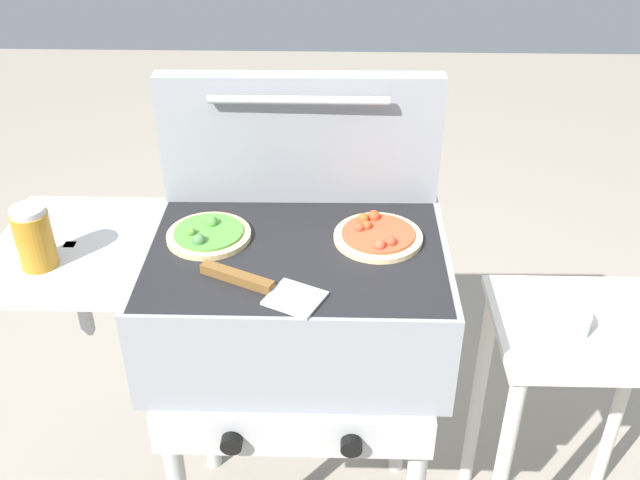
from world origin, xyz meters
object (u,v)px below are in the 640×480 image
grill (291,303)px  spatula (260,286)px  pizza_pepperoni (377,235)px  topping_bowl_near (566,322)px  pizza_veggie (208,234)px  prep_table (577,389)px  sauce_jar (34,237)px

grill → spatula: 0.21m
pizza_pepperoni → grill: bearing=-167.2°
pizza_pepperoni → spatula: bearing=-141.6°
pizza_pepperoni → spatula: (-0.23, -0.18, -0.00)m
topping_bowl_near → pizza_veggie: bearing=176.0°
pizza_veggie → prep_table: size_ratio=0.25×
pizza_veggie → topping_bowl_near: 0.80m
pizza_veggie → sauce_jar: size_ratio=1.36×
topping_bowl_near → spatula: bearing=-169.2°
sauce_jar → pizza_pepperoni: bearing=9.4°
pizza_veggie → spatula: 0.22m
pizza_veggie → grill: bearing=-11.9°
grill → pizza_veggie: 0.24m
grill → sauce_jar: 0.55m
pizza_pepperoni → topping_bowl_near: pizza_pepperoni is taller
grill → topping_bowl_near: bearing=-1.7°
prep_table → topping_bowl_near: 0.23m
pizza_veggie → spatula: (0.13, -0.18, -0.00)m
pizza_veggie → sauce_jar: (-0.32, -0.11, 0.06)m
spatula → topping_bowl_near: (0.65, 0.12, -0.18)m
prep_table → grill: bearing=-179.6°
pizza_pepperoni → pizza_veggie: 0.36m
prep_table → pizza_veggie: bearing=177.8°
sauce_jar → spatula: bearing=-8.8°
sauce_jar → spatula: (0.45, -0.07, -0.06)m
sauce_jar → prep_table: size_ratio=0.19×
pizza_veggie → spatula: size_ratio=0.70×
pizza_pepperoni → topping_bowl_near: (0.42, -0.06, -0.18)m
pizza_veggie → pizza_pepperoni: bearing=0.8°
spatula → grill: bearing=71.7°
grill → sauce_jar: (-0.50, -0.07, 0.21)m
pizza_pepperoni → prep_table: pizza_pepperoni is taller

